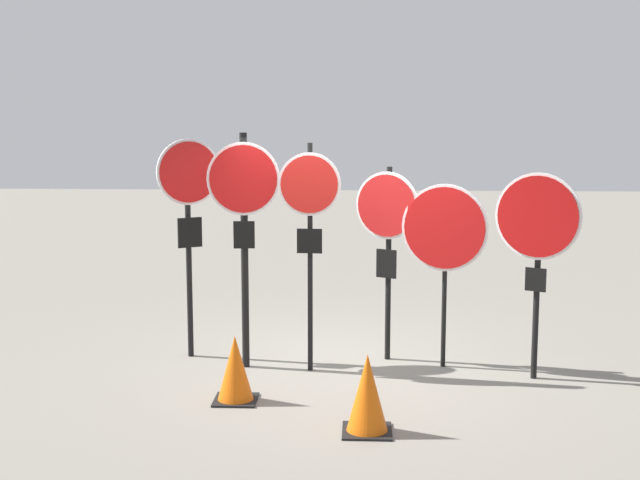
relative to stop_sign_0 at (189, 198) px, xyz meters
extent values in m
plane|color=gray|center=(1.77, -0.28, -1.82)|extent=(40.00, 40.00, 0.00)
cylinder|color=black|center=(-0.02, 0.04, -0.61)|extent=(0.06, 0.06, 2.42)
cylinder|color=white|center=(0.00, -0.01, 0.29)|extent=(0.65, 0.38, 0.73)
cylinder|color=red|center=(0.01, -0.02, 0.29)|extent=(0.60, 0.35, 0.67)
cube|color=black|center=(0.00, -0.01, -0.39)|extent=(0.25, 0.16, 0.33)
cylinder|color=black|center=(0.66, -0.34, -0.54)|extent=(0.08, 0.08, 2.55)
cylinder|color=white|center=(0.66, -0.40, 0.25)|extent=(0.78, 0.09, 0.78)
cylinder|color=red|center=(0.67, -0.42, 0.25)|extent=(0.72, 0.08, 0.72)
cube|color=black|center=(0.66, -0.40, -0.35)|extent=(0.23, 0.04, 0.29)
cylinder|color=black|center=(1.37, -0.43, -0.59)|extent=(0.05, 0.05, 2.45)
cylinder|color=white|center=(1.37, -0.49, 0.20)|extent=(0.66, 0.07, 0.66)
cylinder|color=red|center=(1.37, -0.50, 0.20)|extent=(0.60, 0.06, 0.60)
cube|color=black|center=(1.37, -0.49, -0.40)|extent=(0.27, 0.04, 0.26)
cylinder|color=black|center=(2.22, 0.03, -0.73)|extent=(0.06, 0.06, 2.17)
cylinder|color=white|center=(2.19, -0.02, -0.07)|extent=(0.68, 0.35, 0.74)
cylinder|color=red|center=(2.18, -0.04, -0.07)|extent=(0.62, 0.32, 0.68)
cube|color=black|center=(2.19, -0.02, -0.72)|extent=(0.22, 0.13, 0.32)
cylinder|color=black|center=(2.82, -0.23, -0.86)|extent=(0.05, 0.05, 1.92)
cylinder|color=white|center=(2.80, -0.28, -0.28)|extent=(0.90, 0.31, 0.94)
cylinder|color=red|center=(2.80, -0.29, -0.28)|extent=(0.84, 0.29, 0.88)
cylinder|color=black|center=(3.73, -0.61, -0.82)|extent=(0.06, 0.06, 2.00)
cylinder|color=white|center=(3.71, -0.66, -0.10)|extent=(0.81, 0.43, 0.90)
cylinder|color=#AD0F0F|center=(3.70, -0.68, -0.10)|extent=(0.76, 0.40, 0.84)
cube|color=black|center=(3.71, -0.66, -0.76)|extent=(0.20, 0.12, 0.24)
cube|color=black|center=(0.71, -1.48, -1.81)|extent=(0.42, 0.42, 0.02)
cone|color=#E05B0C|center=(0.71, -1.48, -1.48)|extent=(0.35, 0.35, 0.63)
cube|color=black|center=(1.97, -2.25, -1.81)|extent=(0.44, 0.44, 0.02)
cone|color=#E05B0C|center=(1.97, -2.25, -1.46)|extent=(0.36, 0.36, 0.69)
camera|label=1|loc=(1.91, -9.73, 1.04)|focal=50.00mm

